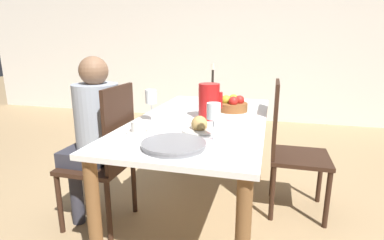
{
  "coord_description": "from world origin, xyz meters",
  "views": [
    {
      "loc": [
        0.46,
        -1.95,
        1.26
      ],
      "look_at": [
        0.0,
        -0.25,
        0.81
      ],
      "focal_mm": 28.0,
      "sensor_mm": 36.0,
      "label": 1
    }
  ],
  "objects_px": {
    "person_seated": "(94,127)",
    "wine_glass_water": "(151,98)",
    "serving_tray": "(174,145)",
    "bread_plate": "(199,126)",
    "chair_opposite": "(289,146)",
    "red_pitcher": "(209,101)",
    "chair_person_side": "(106,155)",
    "candlestick_tall": "(212,88)",
    "teacup_near_person": "(139,128)",
    "fruit_bowl": "(233,105)",
    "wine_glass_juice": "(214,113)"
  },
  "relations": [
    {
      "from": "person_seated",
      "to": "wine_glass_water",
      "type": "xyz_separation_m",
      "value": [
        0.41,
        0.05,
        0.22
      ]
    },
    {
      "from": "chair_person_side",
      "to": "person_seated",
      "type": "xyz_separation_m",
      "value": [
        -0.1,
        0.03,
        0.18
      ]
    },
    {
      "from": "wine_glass_juice",
      "to": "candlestick_tall",
      "type": "height_order",
      "value": "candlestick_tall"
    },
    {
      "from": "serving_tray",
      "to": "red_pitcher",
      "type": "bearing_deg",
      "value": 85.78
    },
    {
      "from": "chair_person_side",
      "to": "teacup_near_person",
      "type": "distance_m",
      "value": 0.47
    },
    {
      "from": "bread_plate",
      "to": "teacup_near_person",
      "type": "bearing_deg",
      "value": -160.0
    },
    {
      "from": "wine_glass_water",
      "to": "serving_tray",
      "type": "xyz_separation_m",
      "value": [
        0.3,
        -0.45,
        -0.14
      ]
    },
    {
      "from": "wine_glass_water",
      "to": "chair_person_side",
      "type": "bearing_deg",
      "value": -166.37
    },
    {
      "from": "red_pitcher",
      "to": "bread_plate",
      "type": "xyz_separation_m",
      "value": [
        0.01,
        -0.3,
        -0.09
      ]
    },
    {
      "from": "teacup_near_person",
      "to": "serving_tray",
      "type": "relative_size",
      "value": 0.47
    },
    {
      "from": "chair_opposite",
      "to": "bread_plate",
      "type": "bearing_deg",
      "value": -43.41
    },
    {
      "from": "wine_glass_water",
      "to": "bread_plate",
      "type": "distance_m",
      "value": 0.4
    },
    {
      "from": "chair_person_side",
      "to": "chair_opposite",
      "type": "bearing_deg",
      "value": -66.77
    },
    {
      "from": "candlestick_tall",
      "to": "red_pitcher",
      "type": "bearing_deg",
      "value": -81.36
    },
    {
      "from": "person_seated",
      "to": "candlestick_tall",
      "type": "height_order",
      "value": "person_seated"
    },
    {
      "from": "person_seated",
      "to": "wine_glass_water",
      "type": "relative_size",
      "value": 5.56
    },
    {
      "from": "wine_glass_water",
      "to": "fruit_bowl",
      "type": "relative_size",
      "value": 0.94
    },
    {
      "from": "bread_plate",
      "to": "candlestick_tall",
      "type": "distance_m",
      "value": 0.85
    },
    {
      "from": "red_pitcher",
      "to": "candlestick_tall",
      "type": "relative_size",
      "value": 0.72
    },
    {
      "from": "chair_opposite",
      "to": "wine_glass_water",
      "type": "distance_m",
      "value": 1.09
    },
    {
      "from": "wine_glass_juice",
      "to": "candlestick_tall",
      "type": "xyz_separation_m",
      "value": [
        -0.2,
        0.99,
        -0.02
      ]
    },
    {
      "from": "chair_person_side",
      "to": "person_seated",
      "type": "relative_size",
      "value": 0.84
    },
    {
      "from": "chair_opposite",
      "to": "bread_plate",
      "type": "height_order",
      "value": "chair_opposite"
    },
    {
      "from": "chair_opposite",
      "to": "candlestick_tall",
      "type": "distance_m",
      "value": 0.78
    },
    {
      "from": "wine_glass_water",
      "to": "serving_tray",
      "type": "relative_size",
      "value": 0.66
    },
    {
      "from": "person_seated",
      "to": "teacup_near_person",
      "type": "bearing_deg",
      "value": -115.52
    },
    {
      "from": "wine_glass_juice",
      "to": "chair_opposite",
      "type": "bearing_deg",
      "value": 59.27
    },
    {
      "from": "chair_person_side",
      "to": "serving_tray",
      "type": "bearing_deg",
      "value": -121.41
    },
    {
      "from": "red_pitcher",
      "to": "teacup_near_person",
      "type": "xyz_separation_m",
      "value": [
        -0.32,
        -0.42,
        -0.09
      ]
    },
    {
      "from": "candlestick_tall",
      "to": "chair_person_side",
      "type": "bearing_deg",
      "value": -126.93
    },
    {
      "from": "red_pitcher",
      "to": "bread_plate",
      "type": "distance_m",
      "value": 0.32
    },
    {
      "from": "red_pitcher",
      "to": "serving_tray",
      "type": "distance_m",
      "value": 0.63
    },
    {
      "from": "fruit_bowl",
      "to": "bread_plate",
      "type": "bearing_deg",
      "value": -101.3
    },
    {
      "from": "serving_tray",
      "to": "bread_plate",
      "type": "bearing_deg",
      "value": 80.58
    },
    {
      "from": "chair_opposite",
      "to": "fruit_bowl",
      "type": "height_order",
      "value": "chair_opposite"
    },
    {
      "from": "person_seated",
      "to": "teacup_near_person",
      "type": "distance_m",
      "value": 0.49
    },
    {
      "from": "teacup_near_person",
      "to": "serving_tray",
      "type": "bearing_deg",
      "value": -35.48
    },
    {
      "from": "red_pitcher",
      "to": "candlestick_tall",
      "type": "bearing_deg",
      "value": 98.64
    },
    {
      "from": "red_pitcher",
      "to": "wine_glass_water",
      "type": "height_order",
      "value": "red_pitcher"
    },
    {
      "from": "wine_glass_water",
      "to": "bread_plate",
      "type": "relative_size",
      "value": 1.02
    },
    {
      "from": "wine_glass_water",
      "to": "wine_glass_juice",
      "type": "xyz_separation_m",
      "value": [
        0.47,
        -0.29,
        -0.01
      ]
    },
    {
      "from": "chair_person_side",
      "to": "chair_opposite",
      "type": "distance_m",
      "value": 1.33
    },
    {
      "from": "chair_opposite",
      "to": "candlestick_tall",
      "type": "height_order",
      "value": "candlestick_tall"
    },
    {
      "from": "teacup_near_person",
      "to": "bread_plate",
      "type": "xyz_separation_m",
      "value": [
        0.33,
        0.12,
        0.0
      ]
    },
    {
      "from": "wine_glass_juice",
      "to": "teacup_near_person",
      "type": "distance_m",
      "value": 0.46
    },
    {
      "from": "chair_opposite",
      "to": "serving_tray",
      "type": "height_order",
      "value": "chair_opposite"
    },
    {
      "from": "wine_glass_juice",
      "to": "red_pitcher",
      "type": "bearing_deg",
      "value": 104.81
    },
    {
      "from": "red_pitcher",
      "to": "teacup_near_person",
      "type": "bearing_deg",
      "value": -127.45
    },
    {
      "from": "chair_opposite",
      "to": "wine_glass_water",
      "type": "relative_size",
      "value": 4.7
    },
    {
      "from": "wine_glass_water",
      "to": "candlestick_tall",
      "type": "bearing_deg",
      "value": 68.99
    }
  ]
}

